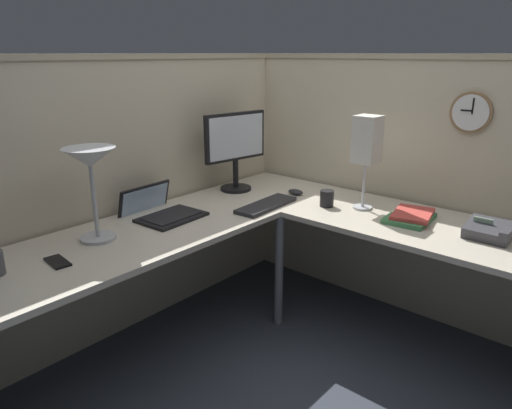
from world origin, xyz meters
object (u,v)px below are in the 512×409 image
(book_stack, at_px, (411,216))
(coffee_mug, at_px, (326,198))
(monitor, at_px, (235,145))
(desk_lamp_paper, at_px, (367,142))
(computer_mouse, at_px, (296,192))
(desk_lamp_dome, at_px, (90,165))
(wall_clock, at_px, (471,112))
(laptop, at_px, (160,211))
(keyboard, at_px, (266,205))
(office_phone, at_px, (490,231))
(cell_phone, at_px, (58,262))

(book_stack, xyz_separation_m, coffee_mug, (-0.09, 0.47, 0.03))
(coffee_mug, bearing_deg, monitor, 98.05)
(desk_lamp_paper, bearing_deg, computer_mouse, 93.28)
(computer_mouse, bearing_deg, monitor, 114.79)
(desk_lamp_dome, relative_size, wall_clock, 2.02)
(monitor, bearing_deg, wall_clock, -67.70)
(book_stack, bearing_deg, desk_lamp_dome, 140.51)
(laptop, height_order, desk_lamp_paper, desk_lamp_paper)
(desk_lamp_dome, xyz_separation_m, book_stack, (1.24, -1.02, -0.34))
(desk_lamp_paper, bearing_deg, keyboard, 127.89)
(monitor, distance_m, desk_lamp_paper, 0.84)
(monitor, height_order, office_phone, monitor)
(keyboard, distance_m, cell_phone, 1.19)
(computer_mouse, relative_size, wall_clock, 0.47)
(keyboard, xyz_separation_m, book_stack, (0.33, -0.73, 0.01))
(monitor, height_order, desk_lamp_paper, desk_lamp_paper)
(laptop, bearing_deg, computer_mouse, -22.40)
(cell_phone, distance_m, desk_lamp_paper, 1.68)
(keyboard, height_order, book_stack, book_stack)
(monitor, height_order, wall_clock, wall_clock)
(laptop, relative_size, cell_phone, 2.76)
(monitor, bearing_deg, cell_phone, -171.63)
(computer_mouse, xyz_separation_m, desk_lamp_dome, (-1.23, 0.27, 0.35))
(desk_lamp_dome, height_order, cell_phone, desk_lamp_dome)
(monitor, height_order, keyboard, monitor)
(cell_phone, height_order, wall_clock, wall_clock)
(cell_phone, xyz_separation_m, coffee_mug, (1.41, -0.44, 0.04))
(desk_lamp_paper, xyz_separation_m, wall_clock, (0.32, -0.43, 0.17))
(monitor, xyz_separation_m, cell_phone, (-1.32, -0.19, -0.29))
(keyboard, relative_size, coffee_mug, 4.48)
(computer_mouse, height_order, desk_lamp_paper, desk_lamp_paper)
(keyboard, bearing_deg, cell_phone, 167.93)
(monitor, xyz_separation_m, coffee_mug, (0.09, -0.63, -0.25))
(coffee_mug, bearing_deg, cell_phone, 162.69)
(desk_lamp_paper, height_order, coffee_mug, desk_lamp_paper)
(computer_mouse, xyz_separation_m, coffee_mug, (-0.08, -0.28, 0.03))
(computer_mouse, bearing_deg, book_stack, -88.94)
(office_phone, bearing_deg, keyboard, 106.00)
(desk_lamp_dome, relative_size, cell_phone, 3.09)
(desk_lamp_dome, distance_m, desk_lamp_paper, 1.45)
(laptop, height_order, book_stack, laptop)
(monitor, relative_size, desk_lamp_dome, 1.12)
(laptop, bearing_deg, desk_lamp_paper, -43.34)
(office_phone, height_order, book_stack, office_phone)
(laptop, distance_m, keyboard, 0.61)
(wall_clock, bearing_deg, office_phone, -141.99)
(laptop, xyz_separation_m, cell_phone, (-0.68, -0.17, -0.02))
(laptop, xyz_separation_m, desk_lamp_paper, (0.84, -0.79, 0.36))
(book_stack, xyz_separation_m, desk_lamp_paper, (0.01, 0.29, 0.36))
(monitor, relative_size, coffee_mug, 5.21)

